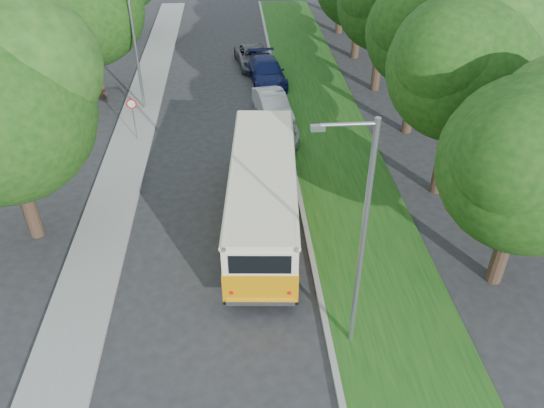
{
  "coord_description": "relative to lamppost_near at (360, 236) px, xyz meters",
  "views": [
    {
      "loc": [
        0.92,
        -13.89,
        13.58
      ],
      "look_at": [
        2.17,
        3.35,
        1.5
      ],
      "focal_mm": 35.0,
      "sensor_mm": 36.0,
      "label": 1
    }
  ],
  "objects": [
    {
      "name": "warning_sign",
      "position": [
        -8.71,
        14.48,
        -2.66
      ],
      "size": [
        0.56,
        0.1,
        2.5
      ],
      "color": "gray",
      "rests_on": "ground"
    },
    {
      "name": "curb",
      "position": [
        -0.61,
        7.5,
        -4.29
      ],
      "size": [
        0.2,
        70.0,
        0.15
      ],
      "primitive_type": "cube",
      "color": "gray",
      "rests_on": "ground"
    },
    {
      "name": "vintage_bus",
      "position": [
        -2.37,
        6.4,
        -2.85
      ],
      "size": [
        3.4,
        10.41,
        3.04
      ],
      "primitive_type": null,
      "rotation": [
        0.0,
        0.0,
        -0.08
      ],
      "color": "orange",
      "rests_on": "ground"
    },
    {
      "name": "ground",
      "position": [
        -4.21,
        2.5,
        -4.37
      ],
      "size": [
        120.0,
        120.0,
        0.0
      ],
      "primitive_type": "plane",
      "color": "#28282B",
      "rests_on": "ground"
    },
    {
      "name": "grass_verge",
      "position": [
        1.74,
        7.5,
        -4.3
      ],
      "size": [
        4.5,
        70.0,
        0.13
      ],
      "primitive_type": "cube",
      "color": "#164A13",
      "rests_on": "ground"
    },
    {
      "name": "lamppost_near",
      "position": [
        0.0,
        0.0,
        0.0
      ],
      "size": [
        1.71,
        0.16,
        8.0
      ],
      "color": "gray",
      "rests_on": "ground"
    },
    {
      "name": "car_white",
      "position": [
        -1.21,
        16.83,
        -3.64
      ],
      "size": [
        2.29,
        4.63,
        1.46
      ],
      "primitive_type": "imported",
      "rotation": [
        0.0,
        0.0,
        0.17
      ],
      "color": "silver",
      "rests_on": "ground"
    },
    {
      "name": "lamppost_far",
      "position": [
        -8.91,
        18.5,
        -0.25
      ],
      "size": [
        1.71,
        0.16,
        7.5
      ],
      "color": "gray",
      "rests_on": "ground"
    },
    {
      "name": "car_silver",
      "position": [
        -1.21,
        12.01,
        -3.67
      ],
      "size": [
        2.68,
        4.38,
        1.39
      ],
      "primitive_type": "imported",
      "rotation": [
        0.0,
        0.0,
        -0.27
      ],
      "color": "silver",
      "rests_on": "ground"
    },
    {
      "name": "car_blue",
      "position": [
        -1.21,
        22.11,
        -3.61
      ],
      "size": [
        2.67,
        5.45,
        1.53
      ],
      "primitive_type": "imported",
      "rotation": [
        0.0,
        0.0,
        0.1
      ],
      "color": "navy",
      "rests_on": "ground"
    },
    {
      "name": "sidewalk",
      "position": [
        -9.01,
        7.5,
        -4.31
      ],
      "size": [
        2.2,
        70.0,
        0.12
      ],
      "primitive_type": "cube",
      "color": "gray",
      "rests_on": "ground"
    },
    {
      "name": "car_grey",
      "position": [
        -1.97,
        25.3,
        -3.71
      ],
      "size": [
        2.78,
        4.96,
        1.31
      ],
      "primitive_type": "imported",
      "rotation": [
        0.0,
        0.0,
        0.13
      ],
      "color": "#515358",
      "rests_on": "ground"
    }
  ]
}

